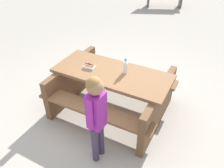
{
  "coord_description": "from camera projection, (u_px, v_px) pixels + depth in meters",
  "views": [
    {
      "loc": [
        -1.54,
        2.49,
        2.61
      ],
      "look_at": [
        0.0,
        0.0,
        0.52
      ],
      "focal_mm": 36.41,
      "sensor_mm": 36.0,
      "label": 1
    }
  ],
  "objects": [
    {
      "name": "picnic_table",
      "position": [
        112.0,
        88.0,
        3.64
      ],
      "size": [
        1.89,
        1.52,
        0.75
      ],
      "color": "brown",
      "rests_on": "ground"
    },
    {
      "name": "hotdog_tray",
      "position": [
        89.0,
        66.0,
        3.54
      ],
      "size": [
        0.19,
        0.13,
        0.08
      ],
      "color": "white",
      "rests_on": "picnic_table"
    },
    {
      "name": "ground_plane",
      "position": [
        112.0,
        109.0,
        3.89
      ],
      "size": [
        30.0,
        30.0,
        0.0
      ],
      "primitive_type": "plane",
      "color": "#ADA599",
      "rests_on": "ground"
    },
    {
      "name": "child_in_coat",
      "position": [
        96.0,
        111.0,
        2.64
      ],
      "size": [
        0.2,
        0.32,
        1.28
      ],
      "color": "#3F334C",
      "rests_on": "ground"
    },
    {
      "name": "soda_bottle",
      "position": [
        125.0,
        67.0,
        3.38
      ],
      "size": [
        0.07,
        0.07,
        0.24
      ],
      "color": "silver",
      "rests_on": "picnic_table"
    }
  ]
}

